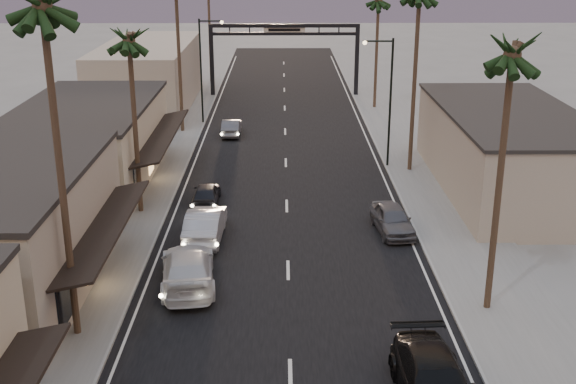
{
  "coord_description": "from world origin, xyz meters",
  "views": [
    {
      "loc": [
        -0.29,
        -3.83,
        15.13
      ],
      "look_at": [
        0.04,
        32.41,
        2.5
      ],
      "focal_mm": 45.0,
      "sensor_mm": 36.0,
      "label": 1
    }
  ],
  "objects_px": {
    "streetlight_right": "(387,92)",
    "palm_ra": "(514,43)",
    "oncoming_silver": "(205,224)",
    "curbside_black": "(435,384)",
    "palm_lc": "(128,32)",
    "streetlight_left": "(204,62)",
    "arch": "(284,41)"
  },
  "relations": [
    {
      "from": "arch",
      "to": "palm_ra",
      "type": "relative_size",
      "value": 1.15
    },
    {
      "from": "streetlight_right",
      "to": "palm_lc",
      "type": "xyz_separation_m",
      "value": [
        -15.52,
        -9.0,
        5.14
      ]
    },
    {
      "from": "oncoming_silver",
      "to": "streetlight_right",
      "type": "bearing_deg",
      "value": -129.24
    },
    {
      "from": "palm_ra",
      "to": "streetlight_left",
      "type": "bearing_deg",
      "value": 114.54
    },
    {
      "from": "streetlight_right",
      "to": "curbside_black",
      "type": "distance_m",
      "value": 28.26
    },
    {
      "from": "streetlight_left",
      "to": "palm_ra",
      "type": "xyz_separation_m",
      "value": [
        15.52,
        -34.0,
        6.11
      ]
    },
    {
      "from": "arch",
      "to": "curbside_black",
      "type": "bearing_deg",
      "value": -84.7
    },
    {
      "from": "arch",
      "to": "curbside_black",
      "type": "xyz_separation_m",
      "value": [
        4.9,
        -52.83,
        -4.68
      ]
    },
    {
      "from": "streetlight_right",
      "to": "palm_ra",
      "type": "relative_size",
      "value": 0.68
    },
    {
      "from": "palm_lc",
      "to": "palm_ra",
      "type": "xyz_separation_m",
      "value": [
        17.2,
        -12.0,
        0.97
      ]
    },
    {
      "from": "palm_ra",
      "to": "curbside_black",
      "type": "bearing_deg",
      "value": -118.42
    },
    {
      "from": "arch",
      "to": "palm_lc",
      "type": "bearing_deg",
      "value": -104.2
    },
    {
      "from": "streetlight_left",
      "to": "palm_lc",
      "type": "xyz_separation_m",
      "value": [
        -1.68,
        -22.0,
        5.14
      ]
    },
    {
      "from": "streetlight_right",
      "to": "oncoming_silver",
      "type": "height_order",
      "value": "streetlight_right"
    },
    {
      "from": "palm_lc",
      "to": "arch",
      "type": "bearing_deg",
      "value": 75.8
    },
    {
      "from": "streetlight_right",
      "to": "palm_ra",
      "type": "height_order",
      "value": "palm_ra"
    },
    {
      "from": "palm_lc",
      "to": "curbside_black",
      "type": "xyz_separation_m",
      "value": [
        13.5,
        -18.83,
        -9.61
      ]
    },
    {
      "from": "streetlight_left",
      "to": "oncoming_silver",
      "type": "relative_size",
      "value": 1.73
    },
    {
      "from": "arch",
      "to": "oncoming_silver",
      "type": "height_order",
      "value": "arch"
    },
    {
      "from": "streetlight_left",
      "to": "arch",
      "type": "bearing_deg",
      "value": 60.03
    },
    {
      "from": "streetlight_right",
      "to": "streetlight_left",
      "type": "xyz_separation_m",
      "value": [
        -13.84,
        13.0,
        0.0
      ]
    },
    {
      "from": "arch",
      "to": "streetlight_right",
      "type": "xyz_separation_m",
      "value": [
        6.92,
        -25.0,
        -0.2
      ]
    },
    {
      "from": "arch",
      "to": "streetlight_right",
      "type": "relative_size",
      "value": 1.69
    },
    {
      "from": "palm_lc",
      "to": "palm_ra",
      "type": "distance_m",
      "value": 20.99
    },
    {
      "from": "oncoming_silver",
      "to": "curbside_black",
      "type": "height_order",
      "value": "oncoming_silver"
    },
    {
      "from": "palm_lc",
      "to": "oncoming_silver",
      "type": "xyz_separation_m",
      "value": [
        4.21,
        -4.06,
        -9.61
      ]
    },
    {
      "from": "streetlight_left",
      "to": "palm_lc",
      "type": "bearing_deg",
      "value": -94.37
    },
    {
      "from": "curbside_black",
      "to": "streetlight_left",
      "type": "bearing_deg",
      "value": 103.47
    },
    {
      "from": "palm_ra",
      "to": "oncoming_silver",
      "type": "bearing_deg",
      "value": 148.56
    },
    {
      "from": "arch",
      "to": "palm_ra",
      "type": "xyz_separation_m",
      "value": [
        8.6,
        -46.0,
        5.91
      ]
    },
    {
      "from": "streetlight_left",
      "to": "streetlight_right",
      "type": "bearing_deg",
      "value": -43.21
    },
    {
      "from": "palm_ra",
      "to": "oncoming_silver",
      "type": "distance_m",
      "value": 18.54
    }
  ]
}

